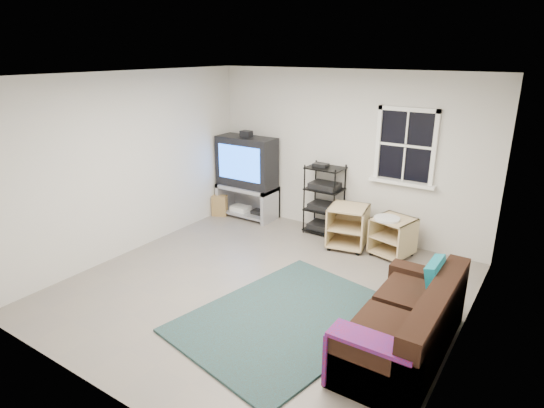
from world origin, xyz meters
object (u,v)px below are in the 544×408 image
Objects in this scene: sofa at (406,327)px; tv_unit at (247,170)px; side_table_left at (349,225)px; side_table_right at (394,234)px; av_rack at (324,204)px.

tv_unit is at bearing 147.63° from sofa.
tv_unit is at bearing 173.81° from side_table_left.
side_table_right is (2.75, -0.15, -0.52)m from tv_unit.
tv_unit is 1.35× the size of av_rack.
side_table_left is at bearing 126.94° from sofa.
sofa is (3.63, -2.30, -0.56)m from tv_unit.
av_rack reaches higher than side_table_right.
tv_unit is at bearing -177.82° from av_rack.
side_table_right is at bearing 5.97° from side_table_left.
side_table_left is (2.07, -0.22, -0.50)m from tv_unit.
av_rack is 3.18m from sofa.
tv_unit is 0.85× the size of sofa.
tv_unit reaches higher than side_table_left.
tv_unit reaches higher than av_rack.
sofa is at bearing -67.69° from side_table_right.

